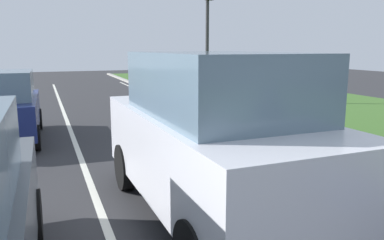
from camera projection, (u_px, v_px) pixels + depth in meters
name	position (u px, v px, depth m)	size (l,w,h in m)	color
ground_plane	(101.00, 136.00, 10.30)	(60.00, 60.00, 0.00)	#2D2D30
lane_line_center	(73.00, 138.00, 10.05)	(0.12, 32.00, 0.01)	silver
lane_line_right_edge	(222.00, 126.00, 11.58)	(0.12, 32.00, 0.01)	silver
grass_verge_right	(350.00, 115.00, 13.33)	(9.00, 48.00, 0.06)	#3D6628
curb_right	(237.00, 123.00, 11.75)	(0.24, 48.00, 0.12)	#9E9B93
car_suv_ahead	(213.00, 136.00, 5.17)	(2.04, 4.53, 2.28)	silver
car_hatchback_far	(2.00, 107.00, 9.55)	(1.78, 3.73, 1.78)	navy
traffic_light_near_right	(208.00, 16.00, 15.52)	(0.32, 0.50, 5.26)	#2D2D2D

